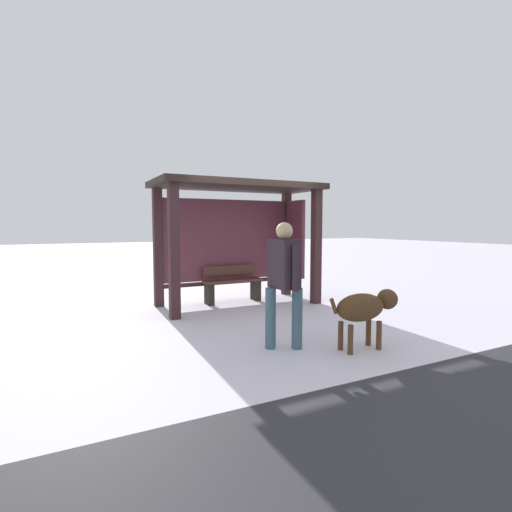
{
  "coord_description": "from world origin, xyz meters",
  "views": [
    {
      "loc": [
        -3.28,
        -7.17,
        1.64
      ],
      "look_at": [
        0.07,
        -0.64,
        1.04
      ],
      "focal_mm": 27.34,
      "sensor_mm": 36.0,
      "label": 1
    }
  ],
  "objects_px": {
    "bus_shelter": "(239,218)",
    "bench_left_inside": "(233,285)",
    "person_walking": "(284,276)",
    "dog": "(365,308)"
  },
  "relations": [
    {
      "from": "bus_shelter",
      "to": "dog",
      "type": "xyz_separation_m",
      "value": [
        0.19,
        -3.53,
        -1.22
      ]
    },
    {
      "from": "bus_shelter",
      "to": "person_walking",
      "type": "height_order",
      "value": "bus_shelter"
    },
    {
      "from": "person_walking",
      "to": "dog",
      "type": "height_order",
      "value": "person_walking"
    },
    {
      "from": "person_walking",
      "to": "bus_shelter",
      "type": "bearing_deg",
      "value": 76.19
    },
    {
      "from": "bus_shelter",
      "to": "bench_left_inside",
      "type": "height_order",
      "value": "bus_shelter"
    },
    {
      "from": "bus_shelter",
      "to": "bench_left_inside",
      "type": "xyz_separation_m",
      "value": [
        -0.1,
        0.13,
        -1.4
      ]
    },
    {
      "from": "person_walking",
      "to": "dog",
      "type": "relative_size",
      "value": 1.55
    },
    {
      "from": "bus_shelter",
      "to": "dog",
      "type": "distance_m",
      "value": 3.74
    },
    {
      "from": "bench_left_inside",
      "to": "person_walking",
      "type": "relative_size",
      "value": 0.76
    },
    {
      "from": "bus_shelter",
      "to": "dog",
      "type": "bearing_deg",
      "value": -86.88
    }
  ]
}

